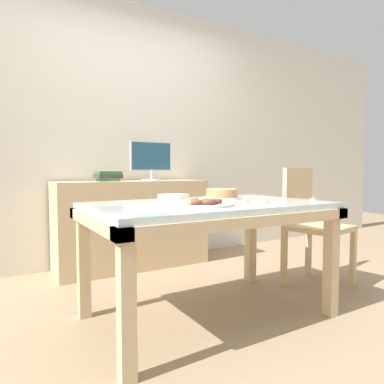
{
  "coord_description": "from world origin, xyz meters",
  "views": [
    {
      "loc": [
        -1.16,
        -1.76,
        0.92
      ],
      "look_at": [
        -0.05,
        0.12,
        0.78
      ],
      "focal_mm": 32.0,
      "sensor_mm": 36.0,
      "label": 1
    }
  ],
  "objects_px": {
    "tealight_centre": "(313,200)",
    "tealight_right_edge": "(245,200)",
    "cake_chocolate_round": "(222,194)",
    "book_stack": "(108,176)",
    "plate_stack": "(173,197)",
    "chair": "(310,220)",
    "pastry_platter": "(201,203)",
    "computer_monitor": "(151,161)",
    "tealight_near_front": "(265,201)"
  },
  "relations": [
    {
      "from": "tealight_centre",
      "to": "tealight_right_edge",
      "type": "bearing_deg",
      "value": 153.23
    },
    {
      "from": "cake_chocolate_round",
      "to": "tealight_right_edge",
      "type": "distance_m",
      "value": 0.27
    },
    {
      "from": "book_stack",
      "to": "plate_stack",
      "type": "height_order",
      "value": "book_stack"
    },
    {
      "from": "chair",
      "to": "plate_stack",
      "type": "distance_m",
      "value": 1.18
    },
    {
      "from": "chair",
      "to": "plate_stack",
      "type": "relative_size",
      "value": 4.48
    },
    {
      "from": "pastry_platter",
      "to": "tealight_right_edge",
      "type": "distance_m",
      "value": 0.38
    },
    {
      "from": "chair",
      "to": "cake_chocolate_round",
      "type": "relative_size",
      "value": 3.33
    },
    {
      "from": "cake_chocolate_round",
      "to": "pastry_platter",
      "type": "relative_size",
      "value": 0.8
    },
    {
      "from": "pastry_platter",
      "to": "tealight_centre",
      "type": "bearing_deg",
      "value": -9.57
    },
    {
      "from": "computer_monitor",
      "to": "plate_stack",
      "type": "relative_size",
      "value": 2.02
    },
    {
      "from": "tealight_centre",
      "to": "cake_chocolate_round",
      "type": "bearing_deg",
      "value": 129.99
    },
    {
      "from": "computer_monitor",
      "to": "tealight_near_front",
      "type": "distance_m",
      "value": 1.53
    },
    {
      "from": "computer_monitor",
      "to": "cake_chocolate_round",
      "type": "relative_size",
      "value": 1.5
    },
    {
      "from": "chair",
      "to": "tealight_near_front",
      "type": "distance_m",
      "value": 0.85
    },
    {
      "from": "cake_chocolate_round",
      "to": "tealight_near_front",
      "type": "distance_m",
      "value": 0.4
    },
    {
      "from": "plate_stack",
      "to": "tealight_right_edge",
      "type": "relative_size",
      "value": 5.25
    },
    {
      "from": "plate_stack",
      "to": "tealight_right_edge",
      "type": "xyz_separation_m",
      "value": [
        0.35,
        -0.32,
        -0.01
      ]
    },
    {
      "from": "book_stack",
      "to": "cake_chocolate_round",
      "type": "bearing_deg",
      "value": -66.58
    },
    {
      "from": "book_stack",
      "to": "tealight_right_edge",
      "type": "xyz_separation_m",
      "value": [
        0.47,
        -1.37,
        -0.14
      ]
    },
    {
      "from": "book_stack",
      "to": "pastry_platter",
      "type": "bearing_deg",
      "value": -86.27
    },
    {
      "from": "chair",
      "to": "tealight_centre",
      "type": "height_order",
      "value": "chair"
    },
    {
      "from": "tealight_near_front",
      "to": "book_stack",
      "type": "bearing_deg",
      "value": 108.75
    },
    {
      "from": "chair",
      "to": "tealight_centre",
      "type": "bearing_deg",
      "value": -138.57
    },
    {
      "from": "book_stack",
      "to": "cake_chocolate_round",
      "type": "height_order",
      "value": "book_stack"
    },
    {
      "from": "book_stack",
      "to": "chair",
      "type": "bearing_deg",
      "value": -43.35
    },
    {
      "from": "pastry_platter",
      "to": "book_stack",
      "type": "bearing_deg",
      "value": 93.73
    },
    {
      "from": "computer_monitor",
      "to": "pastry_platter",
      "type": "distance_m",
      "value": 1.5
    },
    {
      "from": "chair",
      "to": "computer_monitor",
      "type": "relative_size",
      "value": 2.22
    },
    {
      "from": "cake_chocolate_round",
      "to": "plate_stack",
      "type": "height_order",
      "value": "cake_chocolate_round"
    },
    {
      "from": "tealight_near_front",
      "to": "cake_chocolate_round",
      "type": "bearing_deg",
      "value": 94.7
    },
    {
      "from": "computer_monitor",
      "to": "book_stack",
      "type": "relative_size",
      "value": 1.74
    },
    {
      "from": "tealight_right_edge",
      "to": "cake_chocolate_round",
      "type": "bearing_deg",
      "value": 88.64
    },
    {
      "from": "chair",
      "to": "tealight_near_front",
      "type": "height_order",
      "value": "chair"
    },
    {
      "from": "plate_stack",
      "to": "tealight_near_front",
      "type": "bearing_deg",
      "value": -50.07
    },
    {
      "from": "plate_stack",
      "to": "tealight_centre",
      "type": "height_order",
      "value": "plate_stack"
    },
    {
      "from": "chair",
      "to": "tealight_near_front",
      "type": "relative_size",
      "value": 23.5
    },
    {
      "from": "plate_stack",
      "to": "tealight_near_front",
      "type": "relative_size",
      "value": 5.25
    },
    {
      "from": "plate_stack",
      "to": "tealight_centre",
      "type": "distance_m",
      "value": 0.91
    },
    {
      "from": "tealight_centre",
      "to": "tealight_near_front",
      "type": "xyz_separation_m",
      "value": [
        -0.36,
        0.06,
        0.0
      ]
    },
    {
      "from": "computer_monitor",
      "to": "cake_chocolate_round",
      "type": "bearing_deg",
      "value": -87.35
    },
    {
      "from": "pastry_platter",
      "to": "computer_monitor",
      "type": "bearing_deg",
      "value": 76.95
    },
    {
      "from": "chair",
      "to": "pastry_platter",
      "type": "distance_m",
      "value": 1.22
    },
    {
      "from": "chair",
      "to": "tealight_right_edge",
      "type": "height_order",
      "value": "chair"
    },
    {
      "from": "tealight_near_front",
      "to": "pastry_platter",
      "type": "bearing_deg",
      "value": 170.94
    },
    {
      "from": "book_stack",
      "to": "tealight_near_front",
      "type": "xyz_separation_m",
      "value": [
        0.51,
        -1.5,
        -0.14
      ]
    },
    {
      "from": "pastry_platter",
      "to": "tealight_centre",
      "type": "relative_size",
      "value": 8.76
    },
    {
      "from": "plate_stack",
      "to": "tealight_right_edge",
      "type": "distance_m",
      "value": 0.47
    },
    {
      "from": "tealight_centre",
      "to": "tealight_near_front",
      "type": "bearing_deg",
      "value": 169.84
    },
    {
      "from": "tealight_centre",
      "to": "tealight_right_edge",
      "type": "distance_m",
      "value": 0.44
    },
    {
      "from": "computer_monitor",
      "to": "tealight_centre",
      "type": "xyz_separation_m",
      "value": [
        0.44,
        -1.56,
        -0.28
      ]
    }
  ]
}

